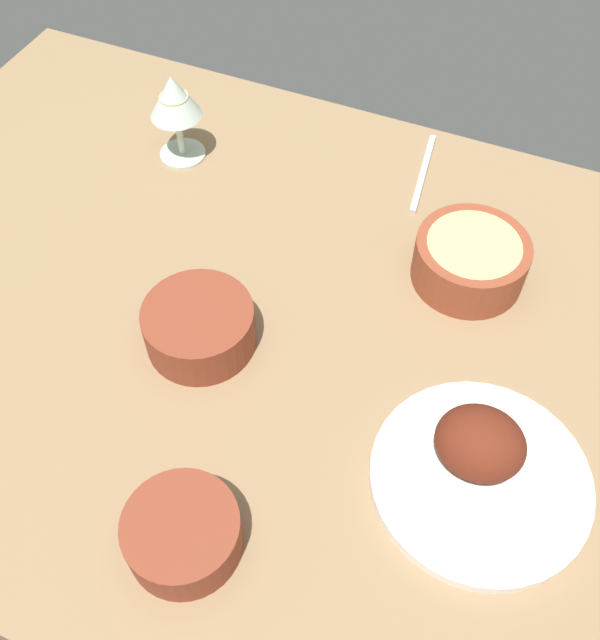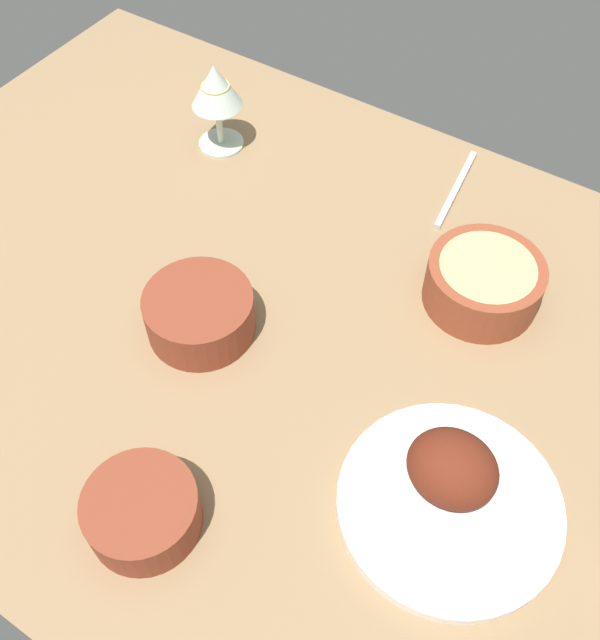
{
  "view_description": "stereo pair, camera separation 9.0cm",
  "coord_description": "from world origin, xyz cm",
  "px_view_note": "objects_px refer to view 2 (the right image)",
  "views": [
    {
      "loc": [
        21.51,
        -50.08,
        78.01
      ],
      "look_at": [
        0.0,
        0.0,
        6.0
      ],
      "focal_mm": 40.78,
      "sensor_mm": 36.0,
      "label": 1
    },
    {
      "loc": [
        29.48,
        -45.85,
        78.01
      ],
      "look_at": [
        0.0,
        0.0,
        6.0
      ],
      "focal_mm": 40.78,
      "sensor_mm": 36.0,
      "label": 2
    }
  ],
  "objects_px": {
    "bowl_sauce": "(141,510)",
    "wine_glass": "(216,90)",
    "fork_loose": "(456,189)",
    "bowl_onions": "(200,312)",
    "plate_near_viewer": "(450,491)",
    "bowl_potatoes": "(484,282)"
  },
  "relations": [
    {
      "from": "bowl_potatoes",
      "to": "wine_glass",
      "type": "distance_m",
      "value": 0.48
    },
    {
      "from": "bowl_onions",
      "to": "wine_glass",
      "type": "xyz_separation_m",
      "value": [
        -0.19,
        0.3,
        0.07
      ]
    },
    {
      "from": "bowl_sauce",
      "to": "bowl_onions",
      "type": "xyz_separation_m",
      "value": [
        -0.1,
        0.23,
        0.0
      ]
    },
    {
      "from": "wine_glass",
      "to": "plate_near_viewer",
      "type": "bearing_deg",
      "value": -31.72
    },
    {
      "from": "bowl_onions",
      "to": "wine_glass",
      "type": "bearing_deg",
      "value": 122.58
    },
    {
      "from": "plate_near_viewer",
      "to": "bowl_potatoes",
      "type": "height_order",
      "value": "plate_near_viewer"
    },
    {
      "from": "plate_near_viewer",
      "to": "wine_glass",
      "type": "relative_size",
      "value": 1.71
    },
    {
      "from": "bowl_sauce",
      "to": "bowl_onions",
      "type": "height_order",
      "value": "bowl_onions"
    },
    {
      "from": "fork_loose",
      "to": "bowl_sauce",
      "type": "bearing_deg",
      "value": 167.61
    },
    {
      "from": "bowl_onions",
      "to": "bowl_potatoes",
      "type": "bearing_deg",
      "value": 40.3
    },
    {
      "from": "bowl_sauce",
      "to": "bowl_onions",
      "type": "relative_size",
      "value": 0.88
    },
    {
      "from": "wine_glass",
      "to": "fork_loose",
      "type": "relative_size",
      "value": 0.81
    },
    {
      "from": "bowl_onions",
      "to": "fork_loose",
      "type": "bearing_deg",
      "value": 68.23
    },
    {
      "from": "plate_near_viewer",
      "to": "fork_loose",
      "type": "height_order",
      "value": "plate_near_viewer"
    },
    {
      "from": "bowl_potatoes",
      "to": "wine_glass",
      "type": "relative_size",
      "value": 1.06
    },
    {
      "from": "plate_near_viewer",
      "to": "bowl_onions",
      "type": "relative_size",
      "value": 1.76
    },
    {
      "from": "bowl_sauce",
      "to": "wine_glass",
      "type": "distance_m",
      "value": 0.62
    },
    {
      "from": "bowl_sauce",
      "to": "wine_glass",
      "type": "xyz_separation_m",
      "value": [
        -0.3,
        0.54,
        0.07
      ]
    },
    {
      "from": "bowl_sauce",
      "to": "bowl_potatoes",
      "type": "distance_m",
      "value": 0.5
    },
    {
      "from": "fork_loose",
      "to": "bowl_onions",
      "type": "bearing_deg",
      "value": 150.93
    },
    {
      "from": "bowl_sauce",
      "to": "wine_glass",
      "type": "relative_size",
      "value": 0.85
    },
    {
      "from": "plate_near_viewer",
      "to": "fork_loose",
      "type": "bearing_deg",
      "value": 114.25
    }
  ]
}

